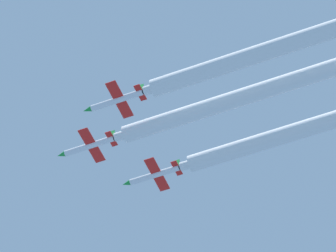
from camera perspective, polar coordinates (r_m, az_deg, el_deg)
jet_lead at (r=201.22m, az=-4.28°, el=-1.08°), size 8.35×12.16×2.92m
jet_left_wingman at (r=192.02m, az=-2.81°, el=1.35°), size 8.35×12.16×2.92m
jet_right_wingman at (r=203.22m, az=-0.80°, el=-2.63°), size 8.35×12.16×2.92m
smoke_trail_lead at (r=194.08m, az=4.00°, el=1.55°), size 3.19×50.45×3.19m
smoke_trail_left_wingman at (r=186.61m, az=4.77°, el=3.81°), size 3.19×42.53×3.19m
smoke_trail_right_wingman at (r=197.61m, az=7.41°, el=-0.10°), size 3.19×49.92×3.19m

